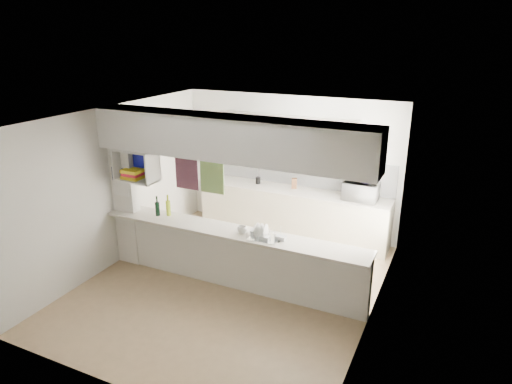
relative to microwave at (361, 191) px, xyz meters
The scene contains 16 objects.
floor 2.76m from the microwave, 124.79° to the right, with size 4.80×4.80×0.00m, color #9B7E5A.
ceiling 2.96m from the microwave, 124.79° to the right, with size 4.80×4.80×0.00m, color white.
wall_back 1.50m from the microwave, 167.87° to the left, with size 4.20×4.20×0.00m, color silver.
wall_left 4.13m from the microwave, 149.54° to the right, with size 4.80×4.80×0.00m, color silver.
wall_right 2.20m from the microwave, 72.73° to the right, with size 4.80×4.80×0.00m, color silver.
servery_partition 2.71m from the microwave, 127.89° to the right, with size 4.20×0.50×2.60m.
cubby_shelf 3.76m from the microwave, 144.53° to the right, with size 0.65×0.35×0.50m.
kitchen_run 1.32m from the microwave, behind, with size 3.60×0.63×2.24m.
microwave is the anchor object (origin of this frame).
bowl 0.20m from the microwave, 20.53° to the left, with size 0.24×0.24×0.06m, color #0C0F88.
dish_rack 2.31m from the microwave, 112.35° to the right, with size 0.44×0.35×0.23m.
cup 2.46m from the microwave, 119.94° to the right, with size 0.13×0.13×0.11m, color white.
wine_bottles 3.36m from the microwave, 142.82° to the right, with size 0.22×0.15×0.34m.
plastic_tubs 2.28m from the microwave, 112.66° to the right, with size 0.55×0.22×0.07m.
utensil_jar 1.99m from the microwave, behind, with size 0.09×0.09×0.13m, color black.
knife_block 1.27m from the microwave, behind, with size 0.10×0.08×0.20m, color brown.
Camera 1 is at (2.95, -5.39, 3.67)m, focal length 32.00 mm.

